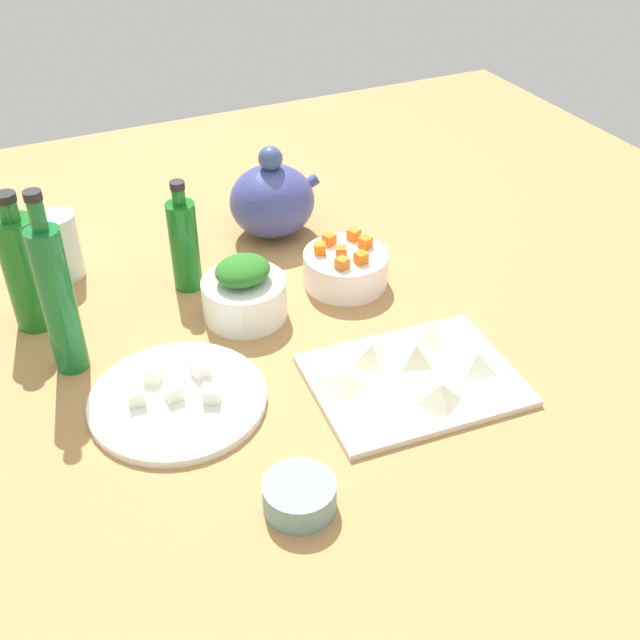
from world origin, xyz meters
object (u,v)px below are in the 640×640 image
object	(u,v)px
plate_tofu	(178,400)
bottle_2	(184,244)
bottle_0	(25,271)
bowl_greens	(245,298)
bottle_1	(57,298)
cutting_board	(414,380)
drinking_glass_0	(60,246)
bowl_carrots	(346,269)
teapot	(272,200)
bowl_small_side	(299,496)

from	to	relation	value
plate_tofu	bottle_2	distance (cm)	29.79
plate_tofu	bottle_0	size ratio (longest dim) A/B	1.09
bowl_greens	bottle_1	distance (cm)	28.12
cutting_board	drinking_glass_0	size ratio (longest dim) A/B	2.50
cutting_board	bowl_greens	xyz separation A→B (cm)	(-15.61, 25.05, 2.71)
bowl_carrots	bottle_2	distance (cm)	26.40
teapot	drinking_glass_0	distance (cm)	37.19
bottle_2	teapot	bearing A→B (deg)	28.30
plate_tofu	teapot	size ratio (longest dim) A/B	1.42
teapot	bottle_0	xyz separation A→B (cm)	(-43.53, -10.54, 2.78)
bowl_carrots	drinking_glass_0	world-z (taller)	drinking_glass_0
bowl_small_side	bottle_0	xyz separation A→B (cm)	(-22.10, 50.21, 7.64)
bowl_greens	bowl_carrots	size ratio (longest dim) A/B	0.94
teapot	bottle_0	world-z (taller)	bottle_0
bowl_small_side	bottle_2	world-z (taller)	bottle_2
bottle_0	bottle_1	size ratio (longest dim) A/B	0.80
bottle_1	drinking_glass_0	xyz separation A→B (cm)	(3.37, 24.93, -6.17)
bowl_small_side	bottle_0	bearing A→B (deg)	113.76
plate_tofu	bottle_1	bearing A→B (deg)	128.76
plate_tofu	bottle_2	size ratio (longest dim) A/B	1.27
teapot	bowl_greens	bearing A→B (deg)	-121.77
drinking_glass_0	bowl_small_side	bearing A→B (deg)	-75.84
cutting_board	bowl_carrots	world-z (taller)	bowl_carrots
plate_tofu	drinking_glass_0	xyz separation A→B (cm)	(-7.97, 39.06, 5.02)
bottle_2	drinking_glass_0	distance (cm)	21.59
bowl_small_side	bowl_greens	bearing A→B (deg)	78.74
teapot	drinking_glass_0	xyz separation A→B (cm)	(-37.14, 1.55, -1.11)
plate_tofu	bottle_1	size ratio (longest dim) A/B	0.87
cutting_board	bottle_1	bearing A→B (deg)	150.61
plate_tofu	bottle_1	world-z (taller)	bottle_1
bottle_1	bottle_0	bearing A→B (deg)	103.21
bowl_small_side	drinking_glass_0	distance (cm)	64.36
bowl_small_side	bottle_1	world-z (taller)	bottle_1
cutting_board	plate_tofu	bearing A→B (deg)	162.58
cutting_board	bottle_0	xyz separation A→B (cm)	(-45.38, 36.71, 9.01)
bottle_0	bottle_2	size ratio (longest dim) A/B	1.17
bowl_small_side	bottle_2	bearing A→B (deg)	87.60
bowl_greens	bottle_1	world-z (taller)	bottle_1
bowl_carrots	bottle_0	distance (cm)	49.50
teapot	bottle_2	size ratio (longest dim) A/B	0.90
bottle_2	bottle_0	bearing A→B (deg)	-179.66
plate_tofu	drinking_glass_0	bearing A→B (deg)	101.53
cutting_board	bottle_1	world-z (taller)	bottle_1
bowl_carrots	drinking_glass_0	distance (cm)	47.21
bowl_carrots	bottle_0	size ratio (longest dim) A/B	0.63
drinking_glass_0	bowl_greens	bearing A→B (deg)	-45.44
bowl_greens	drinking_glass_0	world-z (taller)	drinking_glass_0
drinking_glass_0	teapot	bearing A→B (deg)	-2.38
bowl_greens	bowl_carrots	world-z (taller)	bowl_greens
bowl_small_side	drinking_glass_0	size ratio (longest dim) A/B	0.77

